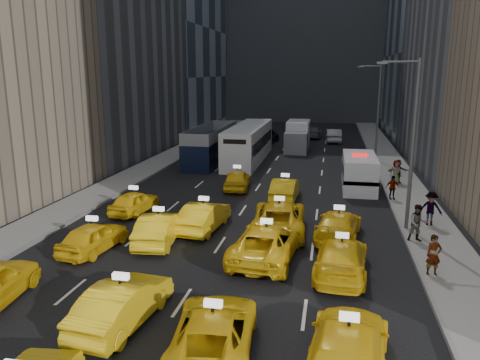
% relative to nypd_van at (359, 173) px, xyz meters
% --- Properties ---
extents(ground, '(160.00, 160.00, 0.00)m').
position_rel_nypd_van_xyz_m(ground, '(-7.24, -21.09, -1.17)').
color(ground, black).
rests_on(ground, ground).
extents(sidewalk_west, '(3.00, 90.00, 0.15)m').
position_rel_nypd_van_xyz_m(sidewalk_west, '(-17.74, 3.91, -1.10)').
color(sidewalk_west, gray).
rests_on(sidewalk_west, ground).
extents(sidewalk_east, '(3.00, 90.00, 0.15)m').
position_rel_nypd_van_xyz_m(sidewalk_east, '(3.26, 3.91, -1.10)').
color(sidewalk_east, gray).
rests_on(sidewalk_east, ground).
extents(curb_west, '(0.15, 90.00, 0.18)m').
position_rel_nypd_van_xyz_m(curb_west, '(-16.29, 3.91, -1.08)').
color(curb_west, slate).
rests_on(curb_west, ground).
extents(curb_east, '(0.15, 90.00, 0.18)m').
position_rel_nypd_van_xyz_m(curb_east, '(1.81, 3.91, -1.08)').
color(curb_east, slate).
rests_on(curb_east, ground).
extents(building_backdrop, '(30.00, 12.00, 40.00)m').
position_rel_nypd_van_xyz_m(building_backdrop, '(-7.24, 50.91, 18.83)').
color(building_backdrop, slate).
rests_on(building_backdrop, ground).
extents(streetlight_near, '(2.15, 0.22, 9.00)m').
position_rel_nypd_van_xyz_m(streetlight_near, '(1.94, -9.09, 3.75)').
color(streetlight_near, '#595B60').
rests_on(streetlight_near, ground).
extents(streetlight_far, '(2.15, 0.22, 9.00)m').
position_rel_nypd_van_xyz_m(streetlight_far, '(1.94, 10.91, 3.75)').
color(streetlight_far, '#595B60').
rests_on(streetlight_far, ground).
extents(taxi_5, '(2.08, 4.75, 1.52)m').
position_rel_nypd_van_xyz_m(taxi_5, '(-8.71, -20.91, -0.41)').
color(taxi_5, yellow).
rests_on(taxi_5, ground).
extents(taxi_6, '(2.94, 5.42, 1.44)m').
position_rel_nypd_van_xyz_m(taxi_6, '(-5.29, -21.98, -0.45)').
color(taxi_6, yellow).
rests_on(taxi_6, ground).
extents(taxi_7, '(2.76, 5.58, 1.56)m').
position_rel_nypd_van_xyz_m(taxi_7, '(-1.39, -22.22, -0.39)').
color(taxi_7, yellow).
rests_on(taxi_7, ground).
extents(taxi_8, '(2.15, 4.28, 1.40)m').
position_rel_nypd_van_xyz_m(taxi_8, '(-12.93, -15.02, -0.47)').
color(taxi_8, yellow).
rests_on(taxi_8, ground).
extents(taxi_9, '(2.15, 4.80, 1.53)m').
position_rel_nypd_van_xyz_m(taxi_9, '(-10.27, -13.34, -0.41)').
color(taxi_9, yellow).
rests_on(taxi_9, ground).
extents(taxi_10, '(3.04, 5.87, 1.58)m').
position_rel_nypd_van_xyz_m(taxi_10, '(-4.77, -14.37, -0.38)').
color(taxi_10, yellow).
rests_on(taxi_10, ground).
extents(taxi_11, '(2.40, 5.28, 1.50)m').
position_rel_nypd_van_xyz_m(taxi_11, '(-1.46, -15.40, -0.42)').
color(taxi_11, yellow).
rests_on(taxi_11, ground).
extents(taxi_12, '(2.07, 4.12, 1.35)m').
position_rel_nypd_van_xyz_m(taxi_12, '(-13.56, -8.86, -0.50)').
color(taxi_12, yellow).
rests_on(taxi_12, ground).
extents(taxi_13, '(2.04, 4.75, 1.52)m').
position_rel_nypd_van_xyz_m(taxi_13, '(-8.61, -11.01, -0.41)').
color(taxi_13, yellow).
rests_on(taxi_13, ground).
extents(taxi_14, '(3.09, 6.00, 1.62)m').
position_rel_nypd_van_xyz_m(taxi_14, '(-4.62, -10.58, -0.36)').
color(taxi_14, yellow).
rests_on(taxi_14, ground).
extents(taxi_15, '(2.62, 5.18, 1.44)m').
position_rel_nypd_van_xyz_m(taxi_15, '(-1.54, -11.07, -0.45)').
color(taxi_15, yellow).
rests_on(taxi_15, ground).
extents(taxi_16, '(2.10, 4.37, 1.44)m').
position_rel_nypd_van_xyz_m(taxi_16, '(-8.65, -1.91, -0.45)').
color(taxi_16, yellow).
rests_on(taxi_16, ground).
extents(taxi_17, '(1.68, 4.51, 1.47)m').
position_rel_nypd_van_xyz_m(taxi_17, '(-4.95, -4.22, -0.44)').
color(taxi_17, yellow).
rests_on(taxi_17, ground).
extents(nypd_van, '(2.35, 6.03, 2.59)m').
position_rel_nypd_van_xyz_m(nypd_van, '(0.00, 0.00, 0.00)').
color(nypd_van, white).
rests_on(nypd_van, ground).
extents(double_decker, '(2.63, 11.27, 3.27)m').
position_rel_nypd_van_xyz_m(double_decker, '(-13.19, 8.12, 0.45)').
color(double_decker, black).
rests_on(double_decker, ground).
extents(city_bus, '(3.81, 13.25, 3.38)m').
position_rel_nypd_van_xyz_m(city_bus, '(-9.77, 9.12, 0.50)').
color(city_bus, silver).
rests_on(city_bus, ground).
extents(box_truck, '(2.98, 6.97, 3.10)m').
position_rel_nypd_van_xyz_m(box_truck, '(-5.67, 16.15, 0.35)').
color(box_truck, silver).
rests_on(box_truck, ground).
extents(misc_car_0, '(1.73, 4.42, 1.43)m').
position_rel_nypd_van_xyz_m(misc_car_0, '(-0.28, 6.42, -0.45)').
color(misc_car_0, '#95999C').
rests_on(misc_car_0, ground).
extents(misc_car_1, '(2.45, 5.07, 1.39)m').
position_rel_nypd_van_xyz_m(misc_car_1, '(-14.25, 17.26, -0.48)').
color(misc_car_1, black).
rests_on(misc_car_1, ground).
extents(misc_car_2, '(2.25, 5.12, 1.46)m').
position_rel_nypd_van_xyz_m(misc_car_2, '(-4.37, 26.29, -0.44)').
color(misc_car_2, slate).
rests_on(misc_car_2, ground).
extents(misc_car_3, '(2.62, 5.14, 1.68)m').
position_rel_nypd_van_xyz_m(misc_car_3, '(-9.60, 21.09, -0.33)').
color(misc_car_3, black).
rests_on(misc_car_3, ground).
extents(misc_car_4, '(1.84, 4.92, 1.61)m').
position_rel_nypd_van_xyz_m(misc_car_4, '(-1.81, 22.94, -0.37)').
color(misc_car_4, '#9DA0A5').
rests_on(misc_car_4, ground).
extents(pedestrian_0, '(0.70, 0.53, 1.71)m').
position_rel_nypd_van_xyz_m(pedestrian_0, '(2.24, -15.06, -0.17)').
color(pedestrian_0, gray).
rests_on(pedestrian_0, sidewalk_east).
extents(pedestrian_1, '(0.97, 0.62, 1.86)m').
position_rel_nypd_van_xyz_m(pedestrian_1, '(2.26, -11.09, -0.09)').
color(pedestrian_1, gray).
rests_on(pedestrian_1, sidewalk_east).
extents(pedestrian_2, '(1.23, 0.58, 1.86)m').
position_rel_nypd_van_xyz_m(pedestrian_2, '(3.37, -8.31, -0.09)').
color(pedestrian_2, gray).
rests_on(pedestrian_2, sidewalk_east).
extents(pedestrian_3, '(0.99, 0.64, 1.57)m').
position_rel_nypd_van_xyz_m(pedestrian_3, '(1.97, -3.19, -0.24)').
color(pedestrian_3, gray).
rests_on(pedestrian_3, sidewalk_east).
extents(pedestrian_4, '(0.95, 0.66, 1.77)m').
position_rel_nypd_van_xyz_m(pedestrian_4, '(2.74, 1.49, -0.14)').
color(pedestrian_4, gray).
rests_on(pedestrian_4, sidewalk_east).
extents(pedestrian_5, '(1.71, 0.89, 1.77)m').
position_rel_nypd_van_xyz_m(pedestrian_5, '(2.89, 1.67, -0.13)').
color(pedestrian_5, gray).
rests_on(pedestrian_5, sidewalk_east).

